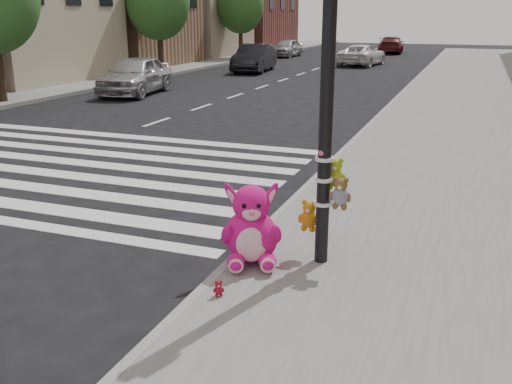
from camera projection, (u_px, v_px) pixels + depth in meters
The scene contains 15 objects.
ground at pixel (54, 300), 6.38m from camera, with size 120.00×120.00×0.00m, color black.
sidewalk_near at pixel (505, 145), 13.60m from camera, with size 7.00×80.00×0.14m, color slate.
sidewalk_far at pixel (102, 76), 28.77m from camera, with size 6.00×80.00×0.14m, color slate.
curb_edge at pixel (361, 135), 14.76m from camera, with size 0.12×80.00×0.15m, color gray.
crosswalk at pixel (46, 159), 12.54m from camera, with size 11.00×6.00×0.01m, color silver, non-canonical shape.
signal_pole at pixel (327, 131), 6.59m from camera, with size 0.69×0.50×4.00m.
tree_far_b at pixel (158, 2), 28.71m from camera, with size 3.20×3.20×5.44m.
tree_far_c at pixel (240, 5), 38.52m from camera, with size 3.20×3.20×5.44m.
pink_bunny at pixel (251, 230), 6.90m from camera, with size 0.86×0.93×1.04m.
red_teddy at pixel (219, 288), 6.15m from camera, with size 0.13×0.09×0.18m, color maroon, non-canonical shape.
car_silver_far at pixel (136, 75), 22.45m from camera, with size 1.77×4.40×1.50m, color #BBBBC0.
car_dark_far at pixel (254, 58), 31.19m from camera, with size 1.57×4.49×1.48m, color black.
car_white_near at pixel (362, 55), 35.08m from camera, with size 2.08×4.51×1.25m, color white.
car_maroon_near at pixel (391, 45), 45.80m from camera, with size 1.85×4.56×1.32m, color #54181A.
car_silver_deep at pixel (287, 48), 42.08m from camera, with size 1.55×3.86×1.32m, color #B1B1B6.
Camera 1 is at (4.15, -4.55, 3.07)m, focal length 40.00 mm.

